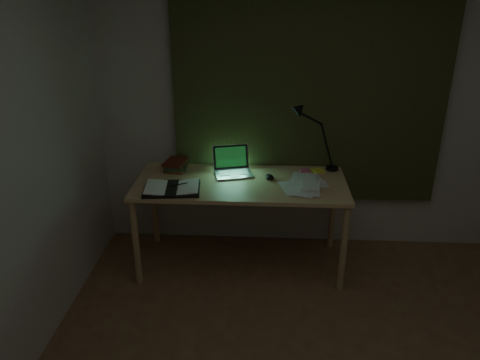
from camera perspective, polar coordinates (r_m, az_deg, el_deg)
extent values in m
cube|color=beige|center=(3.94, 8.24, 8.85)|extent=(3.50, 0.00, 2.50)
cube|color=#30341A|center=(3.85, 8.45, 11.58)|extent=(2.20, 0.06, 2.00)
ellipsoid|color=black|center=(3.71, 3.63, 0.36)|extent=(0.09, 0.12, 0.04)
cube|color=yellow|center=(3.90, 9.52, 1.13)|extent=(0.11, 0.11, 0.02)
cube|color=#E85A8B|center=(3.90, 7.83, 1.19)|extent=(0.08, 0.08, 0.01)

